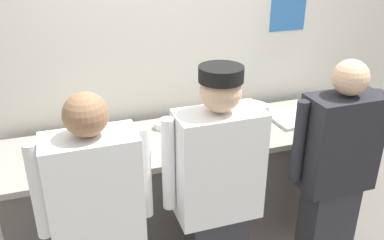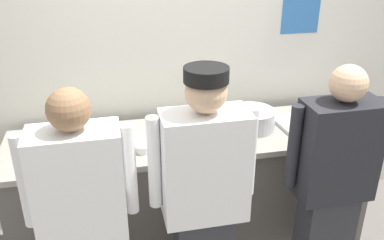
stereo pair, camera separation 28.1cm
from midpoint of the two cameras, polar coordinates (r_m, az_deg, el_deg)
The scene contains 15 objects.
wall_back at distance 3.15m, azimuth -5.33°, elevation 11.01°, with size 4.03×0.11×2.98m.
prep_counter at distance 3.15m, azimuth -2.51°, elevation -9.53°, with size 2.57×0.69×0.92m.
chef_near_left at distance 2.28m, azimuth -16.12°, elevation -14.24°, with size 0.59×0.24×1.58m.
chef_center at distance 2.34m, azimuth -0.04°, elevation -10.78°, with size 0.59×0.24×1.63m.
chef_far_right at distance 2.72m, azimuth 15.98°, elevation -7.35°, with size 0.58×0.24×1.58m.
plate_stack_front at distance 2.92m, azimuth -16.12°, elevation -2.41°, with size 0.22×0.22×0.06m.
plate_stack_rear at distance 2.95m, azimuth -1.91°, elevation -0.71°, with size 0.24×0.24×0.10m.
mixing_bowl_steel at distance 3.03m, azimuth 5.04°, elevation 0.41°, with size 0.33×0.33×0.14m, color #B7BABF.
sheet_tray at distance 3.22m, azimuth 11.85°, elevation 0.32°, with size 0.42×0.32×0.02m, color #B7BABF.
squeeze_bottle_primary at distance 2.73m, azimuth 0.40°, elevation -2.07°, with size 0.06×0.06×0.18m.
ramekin_orange_sauce at distance 2.69m, azimuth -9.19°, elevation -4.25°, with size 0.10×0.10×0.05m.
ramekin_green_sauce at distance 2.82m, azimuth -18.98°, elevation -3.98°, with size 0.09×0.09×0.05m.
ramekin_yellow_sauce at distance 3.01m, azimuth -6.89°, elevation -0.77°, with size 0.10×0.10×0.05m.
ramekin_red_sauce at distance 2.89m, azimuth -5.68°, elevation -1.95°, with size 0.10×0.10×0.04m.
deli_cup at distance 2.70m, azimuth -4.46°, elevation -3.35°, with size 0.09×0.09×0.10m, color white.
Camera 1 is at (-0.84, -2.10, 2.24)m, focal length 39.18 mm.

